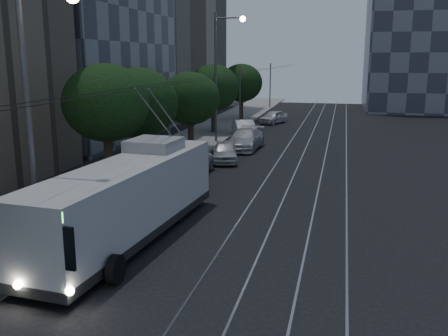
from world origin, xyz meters
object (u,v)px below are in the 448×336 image
Objects in this scene: streetlamp_near at (37,97)px; streetlamp_far at (221,66)px; trolleybus at (130,199)px; car_white_d at (273,117)px; car_white_b at (245,139)px; car_white_c at (244,129)px; pickup_silver at (187,165)px; car_white_a at (225,151)px.

streetlamp_far is at bearing 89.32° from streetlamp_near.
trolleybus reaches higher than car_white_d.
car_white_b is (0.59, 19.57, -0.83)m from trolleybus.
car_white_b reaches higher than car_white_c.
car_white_c is 1.14× the size of car_white_d.
trolleybus is at bearing -88.79° from pickup_silver.
streetlamp_near reaches higher than car_white_c.
car_white_a is at bearing -74.13° from streetlamp_far.
streetlamp_near reaches higher than car_white_b.
car_white_b reaches higher than car_white_a.
pickup_silver is at bearing -113.82° from car_white_c.
car_white_c is 0.50× the size of streetlamp_near.
trolleybus reaches higher than car_white_c.
car_white_a is 17.83m from streetlamp_near.
trolleybus reaches higher than car_white_a.
car_white_d is 37.51m from streetlamp_near.
pickup_silver is at bearing -71.82° from car_white_d.
car_white_b is at bearing 82.93° from streetlamp_near.
trolleybus is 19.59m from car_white_b.
streetlamp_near is 23.99m from streetlamp_far.
trolleybus is 2.92× the size of car_white_d.
streetlamp_far is (-1.82, 21.79, 4.50)m from trolleybus.
streetlamp_near is (-1.10, -12.36, 4.80)m from pickup_silver.
car_white_c is 6.34m from streetlamp_far.
trolleybus is at bearing -88.88° from car_white_b.
trolleybus is 2.57× the size of car_white_c.
car_white_a is 0.44× the size of streetlamp_near.
car_white_c is (-0.69, 10.13, 0.06)m from car_white_a.
pickup_silver is 4.80m from car_white_a.
streetlamp_far reaches higher than pickup_silver.
car_white_d is at bearing 92.85° from car_white_b.
car_white_c reaches higher than car_white_d.
trolleybus is 2.21× the size of car_white_b.
car_white_a is at bearing -108.08° from car_white_c.
car_white_c is (-0.53, 24.96, -0.84)m from trolleybus.
car_white_c is 27.60m from streetlamp_near.
streetlamp_far reaches higher than car_white_a.
streetlamp_far is (-2.41, 2.22, 5.32)m from car_white_b.
car_white_b is 1.16× the size of car_white_c.
pickup_silver reaches higher than car_white_d.
streetlamp_near is 0.90× the size of streetlamp_far.
streetlamp_far is at bearing 89.56° from pickup_silver.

